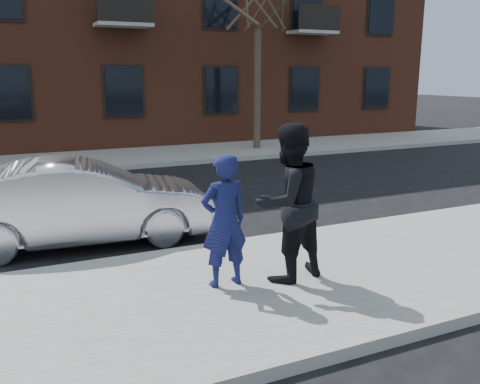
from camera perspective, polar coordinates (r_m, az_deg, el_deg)
name	(u,v)px	position (r m, az deg, el deg)	size (l,w,h in m)	color
ground	(317,276)	(7.45, 8.68, -9.29)	(100.00, 100.00, 0.00)	black
near_sidewalk	(327,277)	(7.23, 9.79, -9.40)	(50.00, 3.50, 0.15)	gray
near_curb	(267,240)	(8.67, 3.08, -5.36)	(50.00, 0.10, 0.15)	#999691
far_sidewalk	(135,157)	(17.62, -11.73, 3.87)	(50.00, 3.50, 0.15)	gray
far_curb	(148,165)	(15.89, -10.25, 2.95)	(50.00, 0.10, 0.15)	#999691
silver_sedan	(83,202)	(8.92, -17.24, -1.13)	(1.51, 4.34, 1.43)	silver
man_hoodie	(224,221)	(6.42, -1.79, -3.27)	(0.65, 0.50, 1.72)	navy
man_peacoat	(288,203)	(6.62, 5.44, -1.23)	(1.15, 0.98, 2.07)	black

